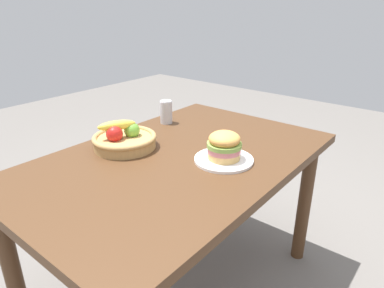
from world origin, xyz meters
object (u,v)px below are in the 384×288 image
(plate, at_px, (224,160))
(fruit_basket, at_px, (124,139))
(soda_can, at_px, (166,112))
(sandwich, at_px, (224,145))

(plate, bearing_deg, fruit_basket, 111.15)
(soda_can, bearing_deg, plate, -111.66)
(plate, distance_m, sandwich, 0.07)
(plate, height_order, sandwich, sandwich)
(plate, bearing_deg, soda_can, 68.34)
(plate, height_order, soda_can, soda_can)
(plate, distance_m, soda_can, 0.56)
(sandwich, bearing_deg, fruit_basket, 111.15)
(soda_can, relative_size, fruit_basket, 0.43)
(plate, xyz_separation_m, sandwich, (0.00, -0.00, 0.07))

